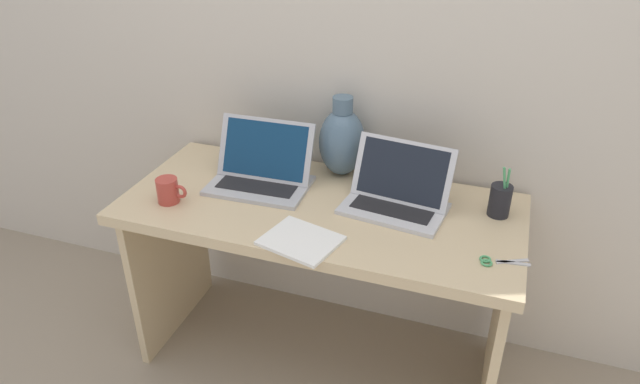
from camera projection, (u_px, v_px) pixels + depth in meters
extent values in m
plane|color=gray|center=(320.00, 356.00, 2.35)|extent=(6.00, 6.00, 0.00)
cube|color=beige|center=(352.00, 41.00, 2.05)|extent=(4.40, 0.04, 2.40)
cube|color=#D1B78C|center=(320.00, 209.00, 2.00)|extent=(1.38, 0.62, 0.04)
cube|color=#D1B78C|center=(171.00, 257.00, 2.37)|extent=(0.03, 0.53, 0.68)
cube|color=#D1B78C|center=(497.00, 330.00, 2.00)|extent=(0.03, 0.53, 0.68)
cube|color=#B2B2B7|center=(259.00, 185.00, 2.10)|extent=(0.36, 0.25, 0.01)
cube|color=black|center=(259.00, 183.00, 2.09)|extent=(0.29, 0.15, 0.00)
cube|color=#B2B2B7|center=(265.00, 150.00, 2.10)|extent=(0.36, 0.12, 0.21)
cube|color=navy|center=(265.00, 150.00, 2.10)|extent=(0.32, 0.10, 0.19)
cube|color=silver|center=(394.00, 209.00, 1.96)|extent=(0.37, 0.26, 0.01)
cube|color=black|center=(394.00, 206.00, 1.95)|extent=(0.29, 0.17, 0.00)
cube|color=silver|center=(403.00, 172.00, 1.96)|extent=(0.35, 0.14, 0.20)
cube|color=black|center=(403.00, 172.00, 1.96)|extent=(0.31, 0.12, 0.18)
ellipsoid|color=slate|center=(342.00, 142.00, 2.14)|extent=(0.17, 0.17, 0.26)
cylinder|color=slate|center=(343.00, 105.00, 2.06)|extent=(0.07, 0.07, 0.06)
cube|color=white|center=(301.00, 241.00, 1.79)|extent=(0.26, 0.24, 0.01)
cylinder|color=#B23D33|center=(168.00, 190.00, 1.99)|extent=(0.08, 0.08, 0.09)
torus|color=#B23D33|center=(180.00, 192.00, 1.97)|extent=(0.05, 0.01, 0.05)
cylinder|color=black|center=(500.00, 201.00, 1.91)|extent=(0.07, 0.07, 0.11)
cylinder|color=#4CA566|center=(505.00, 188.00, 1.87)|extent=(0.03, 0.02, 0.15)
cylinder|color=#4CA566|center=(507.00, 188.00, 1.88)|extent=(0.01, 0.02, 0.15)
cube|color=#B7B7BC|center=(512.00, 261.00, 1.70)|extent=(0.10, 0.05, 0.00)
cube|color=#B7B7BC|center=(513.00, 263.00, 1.70)|extent=(0.10, 0.02, 0.00)
torus|color=#4CA566|center=(487.00, 263.00, 1.69)|extent=(0.03, 0.03, 0.01)
torus|color=#4CA566|center=(485.00, 259.00, 1.71)|extent=(0.03, 0.04, 0.01)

